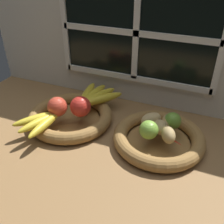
% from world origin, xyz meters
% --- Properties ---
extents(ground_plane, '(1.40, 0.90, 0.03)m').
position_xyz_m(ground_plane, '(0.00, 0.00, -0.01)').
color(ground_plane, olive).
extents(back_wall, '(1.40, 0.05, 0.55)m').
position_xyz_m(back_wall, '(0.00, 0.30, 0.28)').
color(back_wall, silver).
rests_on(back_wall, ground_plane).
extents(fruit_bowl_left, '(0.33, 0.33, 0.05)m').
position_xyz_m(fruit_bowl_left, '(-0.18, 0.04, 0.02)').
color(fruit_bowl_left, olive).
rests_on(fruit_bowl_left, ground_plane).
extents(fruit_bowl_right, '(0.32, 0.32, 0.05)m').
position_xyz_m(fruit_bowl_right, '(0.18, 0.04, 0.02)').
color(fruit_bowl_right, olive).
rests_on(fruit_bowl_right, ground_plane).
extents(apple_red_right, '(0.08, 0.08, 0.08)m').
position_xyz_m(apple_red_right, '(-0.13, 0.03, 0.09)').
color(apple_red_right, red).
rests_on(apple_red_right, fruit_bowl_left).
extents(apple_red_front, '(0.08, 0.08, 0.08)m').
position_xyz_m(apple_red_front, '(-0.21, -0.01, 0.09)').
color(apple_red_front, '#CC422D').
rests_on(apple_red_front, fruit_bowl_left).
extents(banana_bunch_front, '(0.13, 0.19, 0.03)m').
position_xyz_m(banana_bunch_front, '(-0.23, -0.08, 0.06)').
color(banana_bunch_front, yellow).
rests_on(banana_bunch_front, fruit_bowl_left).
extents(banana_bunch_back, '(0.18, 0.21, 0.03)m').
position_xyz_m(banana_bunch_back, '(-0.13, 0.16, 0.07)').
color(banana_bunch_back, gold).
rests_on(banana_bunch_back, fruit_bowl_left).
extents(potato_back, '(0.05, 0.08, 0.05)m').
position_xyz_m(potato_back, '(0.20, 0.08, 0.07)').
color(potato_back, tan).
rests_on(potato_back, fruit_bowl_right).
extents(potato_small, '(0.07, 0.08, 0.05)m').
position_xyz_m(potato_small, '(0.21, -0.00, 0.07)').
color(potato_small, tan).
rests_on(potato_small, fruit_bowl_right).
extents(potato_large, '(0.07, 0.08, 0.05)m').
position_xyz_m(potato_large, '(0.18, 0.04, 0.07)').
color(potato_large, tan).
rests_on(potato_large, fruit_bowl_right).
extents(potato_oblong, '(0.09, 0.09, 0.05)m').
position_xyz_m(potato_oblong, '(0.14, 0.07, 0.07)').
color(potato_oblong, tan).
rests_on(potato_oblong, fruit_bowl_right).
extents(lime_near, '(0.06, 0.06, 0.06)m').
position_xyz_m(lime_near, '(0.15, -0.01, 0.08)').
color(lime_near, '#7AAD3D').
rests_on(lime_near, fruit_bowl_right).
extents(lime_far, '(0.06, 0.06, 0.06)m').
position_xyz_m(lime_far, '(0.21, 0.08, 0.08)').
color(lime_far, olive).
rests_on(lime_far, fruit_bowl_right).
extents(chili_pepper, '(0.13, 0.08, 0.02)m').
position_xyz_m(chili_pepper, '(0.20, 0.01, 0.06)').
color(chili_pepper, red).
rests_on(chili_pepper, fruit_bowl_right).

